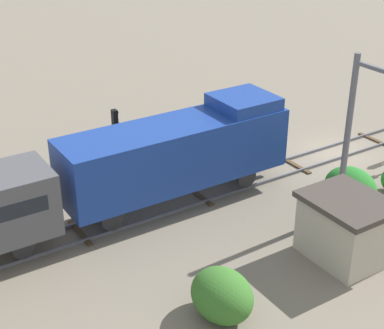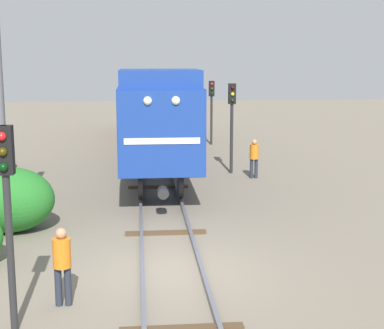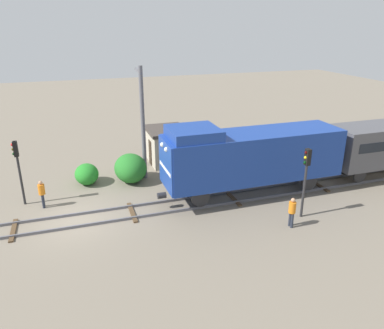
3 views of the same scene
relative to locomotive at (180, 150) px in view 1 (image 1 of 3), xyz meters
name	(u,v)px [view 1 (image 1 of 3)]	position (x,y,z in m)	size (l,w,h in m)	color
ground_plane	(337,153)	(0.00, -10.54, -2.77)	(113.39, 113.39, 0.00)	#756B5B
railway_track	(337,151)	(0.00, -10.54, -2.70)	(2.40, 75.59, 0.16)	#595960
locomotive	(180,150)	(0.00, 0.00, 0.00)	(2.90, 11.60, 4.60)	navy
traffic_signal_mid	(116,133)	(3.40, 1.63, 0.04)	(0.32, 0.34, 4.03)	#262628
worker_by_signal	(131,155)	(4.20, 0.45, -1.78)	(0.38, 0.38, 1.70)	#262B38
catenary_mast	(349,135)	(-5.06, -5.58, 1.34)	(1.94, 0.28, 7.75)	#595960
relay_hut	(346,228)	(-7.50, -3.33, -1.38)	(3.50, 2.90, 2.74)	#B2A893
bush_near	(222,295)	(-7.82, 3.04, -1.85)	(2.55, 2.09, 1.85)	#346926
bush_far	(350,188)	(-4.64, -6.65, -1.80)	(2.68, 2.19, 1.95)	#247026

